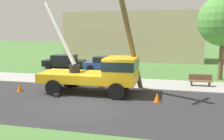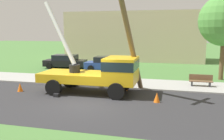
{
  "view_description": "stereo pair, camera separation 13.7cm",
  "coord_description": "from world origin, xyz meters",
  "views": [
    {
      "loc": [
        4.5,
        -12.55,
        4.0
      ],
      "look_at": [
        0.72,
        2.91,
        1.44
      ],
      "focal_mm": 39.72,
      "sensor_mm": 36.0,
      "label": 1
    },
    {
      "loc": [
        4.63,
        -12.52,
        4.0
      ],
      "look_at": [
        0.72,
        2.91,
        1.44
      ],
      "focal_mm": 39.72,
      "sensor_mm": 36.0,
      "label": 2
    }
  ],
  "objects": [
    {
      "name": "ground_plane",
      "position": [
        0.0,
        12.0,
        0.0
      ],
      "size": [
        120.0,
        120.0,
        0.0
      ],
      "primitive_type": "plane",
      "color": "#477538"
    },
    {
      "name": "road_asphalt",
      "position": [
        0.0,
        0.0,
        0.0
      ],
      "size": [
        80.0,
        7.7,
        0.01
      ],
      "primitive_type": "cube",
      "color": "#2B2B2D",
      "rests_on": "ground"
    },
    {
      "name": "sidewalk_strip",
      "position": [
        0.0,
        5.57,
        0.05
      ],
      "size": [
        80.0,
        3.45,
        0.1
      ],
      "primitive_type": "cube",
      "color": "#9E9E99",
      "rests_on": "ground"
    },
    {
      "name": "utility_truck",
      "position": [
        0.17,
        2.27,
        1.41
      ],
      "size": [
        6.77,
        3.2,
        5.98
      ],
      "color": "gold",
      "rests_on": "ground"
    },
    {
      "name": "leaning_utility_pole",
      "position": [
        1.83,
        2.2,
        4.21
      ],
      "size": [
        1.65,
        4.23,
        8.27
      ],
      "color": "brown",
      "rests_on": "ground"
    },
    {
      "name": "traffic_cone_ahead",
      "position": [
        3.77,
        1.12,
        0.28
      ],
      "size": [
        0.36,
        0.36,
        0.56
      ],
      "primitive_type": "cone",
      "color": "orange",
      "rests_on": "ground"
    },
    {
      "name": "traffic_cone_behind",
      "position": [
        -5.17,
        1.44,
        0.28
      ],
      "size": [
        0.36,
        0.36,
        0.56
      ],
      "primitive_type": "cone",
      "color": "orange",
      "rests_on": "ground"
    },
    {
      "name": "traffic_cone_curbside",
      "position": [
        1.5,
        3.51,
        0.28
      ],
      "size": [
        0.36,
        0.36,
        0.56
      ],
      "primitive_type": "cone",
      "color": "orange",
      "rests_on": "ground"
    },
    {
      "name": "parked_sedan_black",
      "position": [
        -6.68,
        11.73,
        0.71
      ],
      "size": [
        4.54,
        2.27,
        1.42
      ],
      "color": "black",
      "rests_on": "ground"
    },
    {
      "name": "parked_sedan_blue",
      "position": [
        -1.77,
        10.96,
        0.71
      ],
      "size": [
        4.42,
        2.06,
        1.42
      ],
      "color": "#263F99",
      "rests_on": "ground"
    },
    {
      "name": "park_bench",
      "position": [
        6.51,
        5.64,
        0.46
      ],
      "size": [
        1.6,
        0.45,
        0.9
      ],
      "color": "brown",
      "rests_on": "ground"
    },
    {
      "name": "lowrise_building_backdrop",
      "position": [
        -0.8,
        21.25,
        3.2
      ],
      "size": [
        18.0,
        6.0,
        6.4
      ],
      "primitive_type": "cube",
      "color": "#C6B293",
      "rests_on": "ground"
    }
  ]
}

